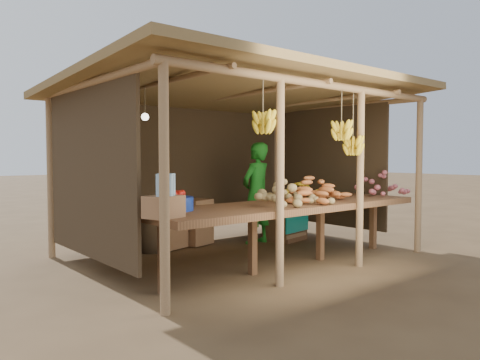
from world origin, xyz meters
TOP-DOWN VIEW (x-y plane):
  - ground at (0.00, 0.00)m, footprint 60.00×60.00m
  - stall_structure at (-0.02, -0.01)m, footprint 4.70×3.50m
  - counter at (0.00, -0.95)m, footprint 3.90×1.05m
  - potato_heap at (-0.24, -1.21)m, footprint 1.11×0.82m
  - sweet_potato_heap at (0.42, -1.11)m, footprint 1.09×0.81m
  - onion_heap at (1.90, -1.05)m, footprint 0.98×0.78m
  - banana_pile at (0.62, -0.53)m, footprint 0.71×0.58m
  - tomato_basin at (-1.52, -0.71)m, footprint 0.42×0.42m
  - bottle_box at (-1.90, -1.15)m, footprint 0.40×0.35m
  - vendor at (0.74, 0.48)m, footprint 0.65×0.49m
  - tarp_crate at (1.30, 0.40)m, footprint 0.76×0.69m
  - carton_stack at (-0.24, 0.96)m, footprint 0.99×0.45m
  - burlap_sacks at (-1.08, 0.95)m, footprint 0.93×0.49m

SIDE VIEW (x-z plane):
  - ground at x=0.00m, z-range 0.00..0.00m
  - burlap_sacks at x=-1.08m, z-range -0.04..0.61m
  - carton_stack at x=-0.24m, z-range -0.04..0.65m
  - tarp_crate at x=1.30m, z-range -0.07..0.72m
  - counter at x=0.00m, z-range 0.34..1.14m
  - vendor at x=0.74m, z-range 0.00..1.60m
  - tomato_basin at x=-1.52m, z-range 0.78..1.00m
  - bottle_box at x=-1.90m, z-range 0.75..1.17m
  - banana_pile at x=0.62m, z-range 0.80..1.15m
  - sweet_potato_heap at x=0.42m, z-range 0.80..1.16m
  - onion_heap at x=1.90m, z-range 0.80..1.16m
  - potato_heap at x=-0.24m, z-range 0.80..1.17m
  - stall_structure at x=-0.02m, z-range 0.70..3.13m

